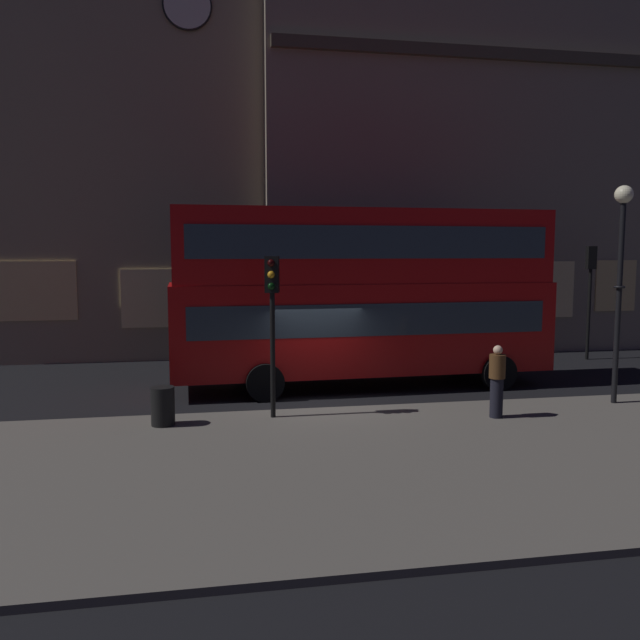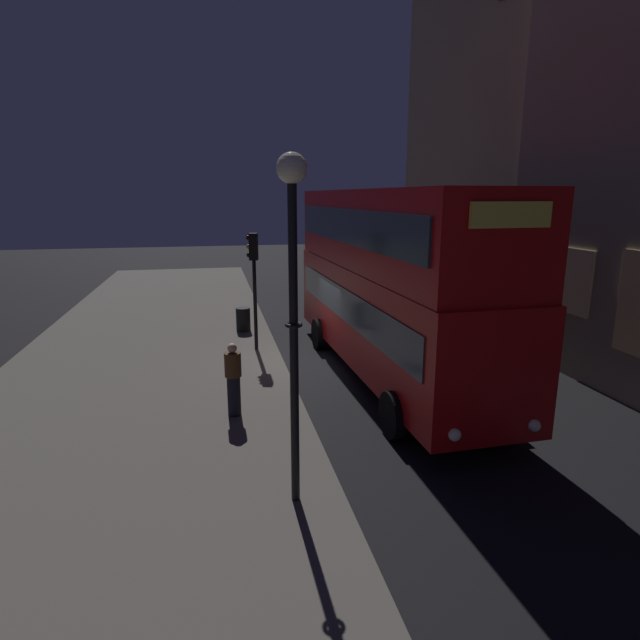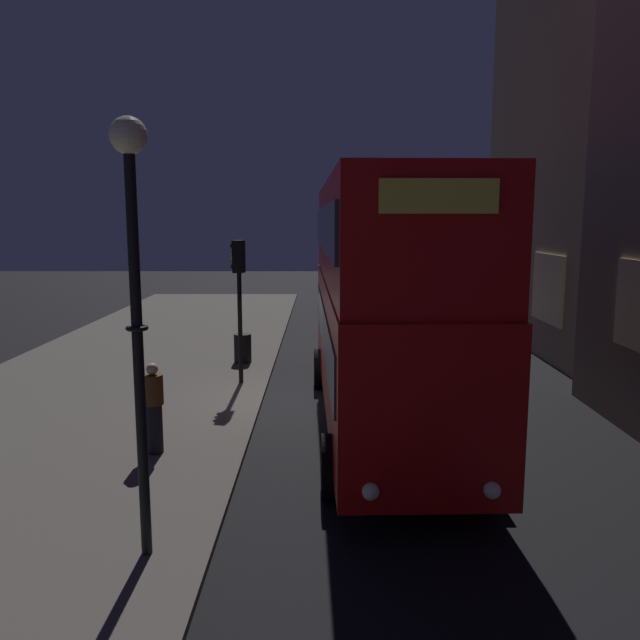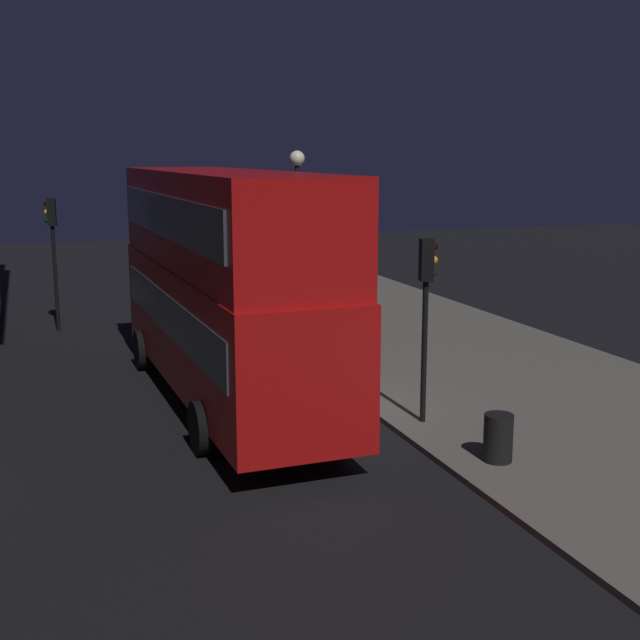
{
  "view_description": "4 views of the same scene",
  "coord_description": "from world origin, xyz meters",
  "px_view_note": "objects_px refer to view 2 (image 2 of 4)",
  "views": [
    {
      "loc": [
        -3.01,
        -16.53,
        4.05
      ],
      "look_at": [
        0.2,
        1.21,
        2.12
      ],
      "focal_mm": 35.98,
      "sensor_mm": 36.0,
      "label": 1
    },
    {
      "loc": [
        15.14,
        -2.96,
        5.09
      ],
      "look_at": [
        0.02,
        0.23,
        1.37
      ],
      "focal_mm": 29.01,
      "sensor_mm": 36.0,
      "label": 2
    },
    {
      "loc": [
        15.36,
        0.56,
        4.5
      ],
      "look_at": [
        -0.04,
        0.51,
        2.06
      ],
      "focal_mm": 36.01,
      "sensor_mm": 36.0,
      "label": 3
    },
    {
      "loc": [
        -16.61,
        5.98,
        5.63
      ],
      "look_at": [
        0.16,
        0.09,
        2.09
      ],
      "focal_mm": 47.16,
      "sensor_mm": 36.0,
      "label": 4
    }
  ],
  "objects_px": {
    "double_decker_bus": "(389,275)",
    "traffic_light_near_kerb": "(254,267)",
    "street_lamp": "(293,268)",
    "litter_bin": "(243,319)",
    "pedestrian": "(233,379)"
  },
  "relations": [
    {
      "from": "double_decker_bus",
      "to": "street_lamp",
      "type": "height_order",
      "value": "street_lamp"
    },
    {
      "from": "pedestrian",
      "to": "litter_bin",
      "type": "distance_m",
      "value": 7.8
    },
    {
      "from": "traffic_light_near_kerb",
      "to": "street_lamp",
      "type": "xyz_separation_m",
      "value": [
        8.91,
        -0.12,
        1.16
      ]
    },
    {
      "from": "double_decker_bus",
      "to": "street_lamp",
      "type": "relative_size",
      "value": 2.03
    },
    {
      "from": "double_decker_bus",
      "to": "traffic_light_near_kerb",
      "type": "xyz_separation_m",
      "value": [
        -3.05,
        -3.51,
        -0.07
      ]
    },
    {
      "from": "pedestrian",
      "to": "litter_bin",
      "type": "height_order",
      "value": "pedestrian"
    },
    {
      "from": "traffic_light_near_kerb",
      "to": "street_lamp",
      "type": "distance_m",
      "value": 8.99
    },
    {
      "from": "double_decker_bus",
      "to": "litter_bin",
      "type": "height_order",
      "value": "double_decker_bus"
    },
    {
      "from": "traffic_light_near_kerb",
      "to": "pedestrian",
      "type": "distance_m",
      "value": 5.63
    },
    {
      "from": "double_decker_bus",
      "to": "traffic_light_near_kerb",
      "type": "relative_size",
      "value": 2.97
    },
    {
      "from": "double_decker_bus",
      "to": "traffic_light_near_kerb",
      "type": "distance_m",
      "value": 4.65
    },
    {
      "from": "double_decker_bus",
      "to": "street_lamp",
      "type": "xyz_separation_m",
      "value": [
        5.87,
        -3.63,
        1.08
      ]
    },
    {
      "from": "traffic_light_near_kerb",
      "to": "litter_bin",
      "type": "relative_size",
      "value": 4.34
    },
    {
      "from": "street_lamp",
      "to": "litter_bin",
      "type": "relative_size",
      "value": 6.34
    },
    {
      "from": "pedestrian",
      "to": "litter_bin",
      "type": "bearing_deg",
      "value": -167.62
    }
  ]
}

